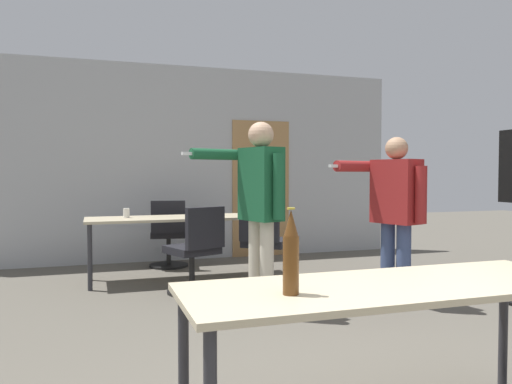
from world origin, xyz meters
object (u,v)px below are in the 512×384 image
object	(u,v)px
office_chair_mid_tucked	(196,253)
drink_cup	(126,213)
office_chair_far_right	(264,247)
office_chair_near_pushed	(168,236)
person_left_plaid	(395,204)
person_far_watching	(260,197)
beer_bottle	(291,254)

from	to	relation	value
office_chair_mid_tucked	drink_cup	xyz separation A→B (m)	(-0.64, 0.82, 0.37)
office_chair_far_right	office_chair_near_pushed	size ratio (longest dim) A/B	1.05
office_chair_near_pushed	drink_cup	xyz separation A→B (m)	(-0.59, -0.73, 0.38)
person_left_plaid	office_chair_far_right	distance (m)	1.51
drink_cup	person_far_watching	bearing A→B (deg)	-57.65
person_left_plaid	drink_cup	bearing A→B (deg)	34.21
office_chair_mid_tucked	drink_cup	size ratio (longest dim) A/B	8.33
office_chair_far_right	beer_bottle	xyz separation A→B (m)	(-0.99, -3.21, 0.47)
beer_bottle	office_chair_near_pushed	bearing A→B (deg)	88.08
office_chair_near_pushed	beer_bottle	xyz separation A→B (m)	(-0.16, -4.70, 0.50)
office_chair_mid_tucked	office_chair_near_pushed	xyz separation A→B (m)	(-0.06, 1.55, -0.01)
drink_cup	office_chair_near_pushed	bearing A→B (deg)	51.36
person_far_watching	office_chair_mid_tucked	bearing A→B (deg)	8.36
office_chair_mid_tucked	office_chair_far_right	world-z (taller)	office_chair_far_right
person_far_watching	drink_cup	bearing A→B (deg)	14.66
beer_bottle	drink_cup	bearing A→B (deg)	96.14
office_chair_far_right	drink_cup	distance (m)	1.65
office_chair_mid_tucked	beer_bottle	world-z (taller)	beer_bottle
office_chair_near_pushed	drink_cup	world-z (taller)	office_chair_near_pushed
person_left_plaid	office_chair_far_right	world-z (taller)	person_left_plaid
office_chair_far_right	office_chair_near_pushed	distance (m)	1.71
beer_bottle	drink_cup	distance (m)	4.00
office_chair_mid_tucked	beer_bottle	xyz separation A→B (m)	(-0.22, -3.15, 0.49)
person_far_watching	office_chair_far_right	xyz separation A→B (m)	(0.36, 0.91, -0.59)
person_far_watching	office_chair_far_right	world-z (taller)	person_far_watching
person_left_plaid	office_chair_near_pushed	size ratio (longest dim) A/B	1.77
office_chair_near_pushed	office_chair_far_right	bearing A→B (deg)	-51.81
person_far_watching	office_chair_mid_tucked	xyz separation A→B (m)	(-0.42, 0.85, -0.62)
person_far_watching	drink_cup	xyz separation A→B (m)	(-1.06, 1.67, -0.24)
person_left_plaid	drink_cup	distance (m)	2.99
office_chair_mid_tucked	person_far_watching	bearing A→B (deg)	-84.96
person_left_plaid	office_chair_mid_tucked	world-z (taller)	person_left_plaid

